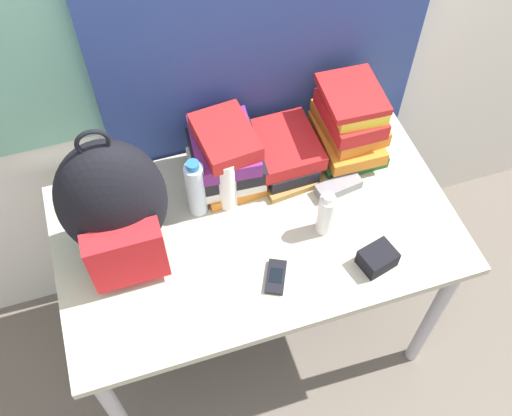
{
  "coord_description": "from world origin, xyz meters",
  "views": [
    {
      "loc": [
        -0.31,
        -0.62,
        2.33
      ],
      "look_at": [
        0.0,
        0.36,
        0.87
      ],
      "focal_mm": 42.0,
      "sensor_mm": 36.0,
      "label": 1
    }
  ],
  "objects_px": {
    "sports_bottle": "(226,182)",
    "sunscreen_bottle": "(326,214)",
    "cell_phone": "(277,276)",
    "sunglasses_case": "(339,187)",
    "water_bottle": "(196,189)",
    "book_stack_left": "(226,155)",
    "backpack": "(114,207)",
    "book_stack_center": "(283,152)",
    "camera_pouch": "(377,258)",
    "book_stack_right": "(349,124)"
  },
  "relations": [
    {
      "from": "sports_bottle",
      "to": "sunscreen_bottle",
      "type": "distance_m",
      "value": 0.32
    },
    {
      "from": "cell_phone",
      "to": "sunglasses_case",
      "type": "relative_size",
      "value": 0.78
    },
    {
      "from": "water_bottle",
      "to": "cell_phone",
      "type": "bearing_deg",
      "value": -62.83
    },
    {
      "from": "book_stack_left",
      "to": "cell_phone",
      "type": "height_order",
      "value": "book_stack_left"
    },
    {
      "from": "sports_bottle",
      "to": "sunscreen_bottle",
      "type": "bearing_deg",
      "value": -36.15
    },
    {
      "from": "sports_bottle",
      "to": "sunglasses_case",
      "type": "relative_size",
      "value": 1.48
    },
    {
      "from": "book_stack_left",
      "to": "water_bottle",
      "type": "bearing_deg",
      "value": -142.69
    },
    {
      "from": "sunscreen_bottle",
      "to": "sunglasses_case",
      "type": "relative_size",
      "value": 1.11
    },
    {
      "from": "sunglasses_case",
      "to": "backpack",
      "type": "bearing_deg",
      "value": -179.23
    },
    {
      "from": "book_stack_left",
      "to": "sunglasses_case",
      "type": "xyz_separation_m",
      "value": [
        0.33,
        -0.16,
        -0.1
      ]
    },
    {
      "from": "book_stack_center",
      "to": "sports_bottle",
      "type": "distance_m",
      "value": 0.24
    },
    {
      "from": "book_stack_left",
      "to": "water_bottle",
      "type": "xyz_separation_m",
      "value": [
        -0.12,
        -0.09,
        -0.01
      ]
    },
    {
      "from": "book_stack_left",
      "to": "book_stack_center",
      "type": "distance_m",
      "value": 0.2
    },
    {
      "from": "sports_bottle",
      "to": "camera_pouch",
      "type": "distance_m",
      "value": 0.51
    },
    {
      "from": "sunscreen_bottle",
      "to": "camera_pouch",
      "type": "bearing_deg",
      "value": -57.67
    },
    {
      "from": "sports_bottle",
      "to": "sunscreen_bottle",
      "type": "height_order",
      "value": "sports_bottle"
    },
    {
      "from": "book_stack_left",
      "to": "camera_pouch",
      "type": "distance_m",
      "value": 0.56
    },
    {
      "from": "book_stack_center",
      "to": "sunglasses_case",
      "type": "relative_size",
      "value": 1.79
    },
    {
      "from": "book_stack_center",
      "to": "sports_bottle",
      "type": "xyz_separation_m",
      "value": [
        -0.22,
        -0.09,
        0.05
      ]
    },
    {
      "from": "book_stack_left",
      "to": "cell_phone",
      "type": "bearing_deg",
      "value": -84.66
    },
    {
      "from": "sports_bottle",
      "to": "book_stack_right",
      "type": "bearing_deg",
      "value": 11.72
    },
    {
      "from": "sunglasses_case",
      "to": "book_stack_right",
      "type": "bearing_deg",
      "value": 60.3
    },
    {
      "from": "cell_phone",
      "to": "camera_pouch",
      "type": "height_order",
      "value": "camera_pouch"
    },
    {
      "from": "sunscreen_bottle",
      "to": "water_bottle",
      "type": "bearing_deg",
      "value": 151.59
    },
    {
      "from": "book_stack_right",
      "to": "cell_phone",
      "type": "relative_size",
      "value": 2.25
    },
    {
      "from": "sunscreen_bottle",
      "to": "sunglasses_case",
      "type": "height_order",
      "value": "sunscreen_bottle"
    },
    {
      "from": "backpack",
      "to": "book_stack_right",
      "type": "bearing_deg",
      "value": 11.72
    },
    {
      "from": "book_stack_right",
      "to": "sports_bottle",
      "type": "xyz_separation_m",
      "value": [
        -0.44,
        -0.09,
        -0.02
      ]
    },
    {
      "from": "cell_phone",
      "to": "camera_pouch",
      "type": "distance_m",
      "value": 0.3
    },
    {
      "from": "sports_bottle",
      "to": "cell_phone",
      "type": "distance_m",
      "value": 0.33
    },
    {
      "from": "backpack",
      "to": "cell_phone",
      "type": "bearing_deg",
      "value": -30.45
    },
    {
      "from": "sunglasses_case",
      "to": "camera_pouch",
      "type": "distance_m",
      "value": 0.29
    },
    {
      "from": "book_stack_left",
      "to": "sunglasses_case",
      "type": "relative_size",
      "value": 1.71
    },
    {
      "from": "water_bottle",
      "to": "cell_phone",
      "type": "xyz_separation_m",
      "value": [
        0.16,
        -0.31,
        -0.1
      ]
    },
    {
      "from": "book_stack_center",
      "to": "sunglasses_case",
      "type": "bearing_deg",
      "value": -48.72
    },
    {
      "from": "book_stack_center",
      "to": "sunscreen_bottle",
      "type": "bearing_deg",
      "value": -82.68
    },
    {
      "from": "book_stack_left",
      "to": "sports_bottle",
      "type": "height_order",
      "value": "book_stack_left"
    },
    {
      "from": "backpack",
      "to": "sunglasses_case",
      "type": "relative_size",
      "value": 3.28
    },
    {
      "from": "book_stack_left",
      "to": "water_bottle",
      "type": "distance_m",
      "value": 0.15
    },
    {
      "from": "sunscreen_bottle",
      "to": "camera_pouch",
      "type": "xyz_separation_m",
      "value": [
        0.1,
        -0.16,
        -0.05
      ]
    },
    {
      "from": "book_stack_right",
      "to": "sunglasses_case",
      "type": "height_order",
      "value": "book_stack_right"
    },
    {
      "from": "book_stack_center",
      "to": "backpack",
      "type": "bearing_deg",
      "value": -163.56
    },
    {
      "from": "book_stack_left",
      "to": "camera_pouch",
      "type": "height_order",
      "value": "book_stack_left"
    },
    {
      "from": "book_stack_center",
      "to": "book_stack_right",
      "type": "height_order",
      "value": "book_stack_right"
    },
    {
      "from": "sports_bottle",
      "to": "sunglasses_case",
      "type": "xyz_separation_m",
      "value": [
        0.36,
        -0.06,
        -0.09
      ]
    },
    {
      "from": "book_stack_right",
      "to": "sunscreen_bottle",
      "type": "relative_size",
      "value": 1.57
    },
    {
      "from": "backpack",
      "to": "cell_phone",
      "type": "distance_m",
      "value": 0.51
    },
    {
      "from": "cell_phone",
      "to": "sports_bottle",
      "type": "bearing_deg",
      "value": 101.64
    },
    {
      "from": "sunscreen_bottle",
      "to": "sunglasses_case",
      "type": "xyz_separation_m",
      "value": [
        0.1,
        0.13,
        -0.06
      ]
    },
    {
      "from": "water_bottle",
      "to": "camera_pouch",
      "type": "distance_m",
      "value": 0.58
    }
  ]
}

